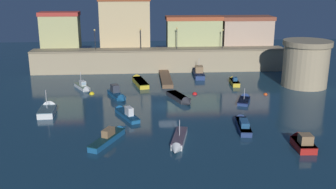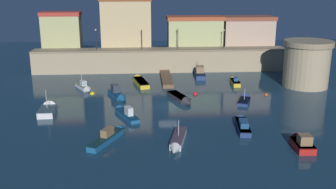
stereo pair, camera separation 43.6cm
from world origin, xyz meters
The scene contains 25 objects.
ground_plane centered at (0.00, 0.00, 0.00)m, with size 118.19×118.19×0.00m, color #19384C.
quay_wall centered at (0.00, 21.48, 2.11)m, with size 46.41×3.85×4.20m.
old_town_backdrop centered at (0.60, 25.50, 7.61)m, with size 44.32×5.10×9.38m.
fortress_tower centered at (22.57, 9.10, 3.72)m, with size 7.56×7.56×7.33m.
pier_dock centered at (0.65, 14.36, 0.31)m, with size 1.75×10.68×0.70m.
quay_lamp_0 centered at (-11.65, 21.48, 6.64)m, with size 0.32×0.32×3.71m.
quay_lamp_1 centered at (-3.40, 21.48, 6.69)m, with size 0.32×0.32×3.80m.
quay_lamp_2 centered at (3.21, 21.48, 6.74)m, with size 0.32×0.32×3.89m.
quay_lamp_3 centered at (11.70, 21.48, 6.50)m, with size 0.32×0.32×3.48m.
moored_boat_0 centered at (2.06, 2.33, 0.35)m, with size 3.54×6.52×1.40m.
moored_boat_1 centered at (-12.45, 9.44, 0.40)m, with size 3.43×5.17×2.83m.
moored_boat_2 centered at (-15.53, -1.49, 0.43)m, with size 2.09×4.58×3.70m.
moored_boat_3 centered at (-5.71, -3.21, 0.39)m, with size 3.81×6.67×1.80m.
moored_boat_4 centered at (10.95, 1.73, 0.26)m, with size 2.89×4.68×2.44m.
moored_boat_5 centered at (-6.96, 4.66, 0.47)m, with size 3.34×5.89×1.99m.
moored_boat_6 centered at (0.14, -12.73, 0.37)m, with size 2.54×6.52×2.62m.
moored_boat_7 centered at (12.68, -14.21, 0.54)m, with size 1.90×4.16×2.14m.
moored_boat_8 centered at (8.08, -8.16, 0.42)m, with size 1.98×6.69×1.49m.
moored_boat_9 centered at (-3.84, 12.65, 0.39)m, with size 3.02×7.50×1.42m.
moored_boat_10 centered at (6.74, 17.51, 0.61)m, with size 2.03×7.42×3.54m.
moored_boat_11 centered at (-6.93, -10.97, 0.45)m, with size 4.19×6.98×1.65m.
moored_boat_12 centered at (11.70, 11.42, 0.42)m, with size 1.36×5.01×1.41m.
mooring_buoy_0 centered at (-10.92, 6.81, 0.00)m, with size 0.77×0.77×0.77m, color yellow.
mooring_buoy_1 centered at (14.87, 4.55, 0.00)m, with size 0.61×0.61×0.61m, color #EA4C19.
mooring_buoy_2 centered at (4.41, 5.55, 0.00)m, with size 0.73×0.73×0.73m, color red.
Camera 1 is at (-3.74, -50.48, 16.55)m, focal length 42.24 mm.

